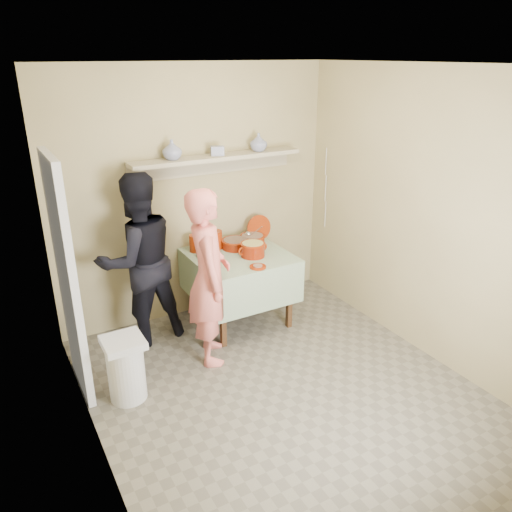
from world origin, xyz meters
TOP-DOWN VIEW (x-y plane):
  - ground at (0.00, 0.00)m, footprint 3.50×3.50m
  - tile_panel at (-1.46, 0.95)m, footprint 0.06×0.70m
  - plate_stack_a at (-0.10, 1.57)m, footprint 0.13×0.13m
  - plate_stack_b at (0.11, 1.56)m, footprint 0.16×0.16m
  - bowl_stack at (-0.07, 1.22)m, footprint 0.15×0.15m
  - empty_bowl at (-0.07, 1.39)m, footprint 0.19×0.19m
  - propped_lid at (0.67, 1.60)m, footprint 0.28×0.07m
  - vase_right at (0.67, 1.61)m, footprint 0.23×0.23m
  - vase_left at (-0.27, 1.63)m, footprint 0.26×0.26m
  - ceramic_box at (0.20, 1.61)m, footprint 0.15×0.13m
  - person_cook at (-0.30, 0.81)m, footprint 0.56×0.69m
  - person_helper at (-0.75, 1.43)m, footprint 0.90×0.75m
  - room_shell at (0.00, 0.00)m, footprint 3.04×3.54m
  - serving_table at (0.25, 1.28)m, footprint 0.97×0.97m
  - cazuela_meat_a at (0.30, 1.45)m, footprint 0.30×0.30m
  - cazuela_meat_b at (0.52, 1.47)m, footprint 0.28×0.28m
  - ladle at (0.48, 1.49)m, footprint 0.08×0.26m
  - cazuela_rice at (0.35, 1.16)m, footprint 0.33×0.25m
  - front_plate at (0.25, 0.89)m, footprint 0.16×0.16m
  - wall_shelf at (0.20, 1.65)m, footprint 1.80×0.25m
  - trash_bin at (-1.17, 0.58)m, footprint 0.32×0.32m
  - electrical_cord at (1.47, 1.48)m, footprint 0.01×0.05m

SIDE VIEW (x-z plane):
  - ground at x=0.00m, z-range 0.00..0.00m
  - trash_bin at x=-1.17m, z-range 0.00..0.56m
  - serving_table at x=0.25m, z-range 0.26..1.02m
  - front_plate at x=0.25m, z-range 0.76..0.78m
  - empty_bowl at x=-0.07m, z-range 0.76..0.82m
  - person_cook at x=-0.30m, z-range 0.00..1.63m
  - cazuela_meat_a at x=0.30m, z-range 0.77..0.87m
  - cazuela_meat_b at x=0.52m, z-range 0.77..0.87m
  - bowl_stack at x=-0.07m, z-range 0.76..0.91m
  - person_helper at x=-0.75m, z-range 0.00..1.69m
  - cazuela_rice at x=0.35m, z-range 0.77..0.92m
  - plate_stack_a at x=-0.10m, z-range 0.76..0.94m
  - plate_stack_b at x=0.11m, z-range 0.76..0.95m
  - ladle at x=0.48m, z-range 0.78..0.97m
  - propped_lid at x=0.67m, z-range 0.74..1.02m
  - tile_panel at x=-1.46m, z-range 0.00..2.00m
  - electrical_cord at x=1.47m, z-range 0.80..1.70m
  - room_shell at x=0.00m, z-range 0.30..2.92m
  - wall_shelf at x=0.20m, z-range 1.57..1.78m
  - ceramic_box at x=0.20m, z-range 1.72..1.81m
  - vase_right at x=0.67m, z-range 1.72..1.90m
  - vase_left at x=-0.27m, z-range 1.72..1.91m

